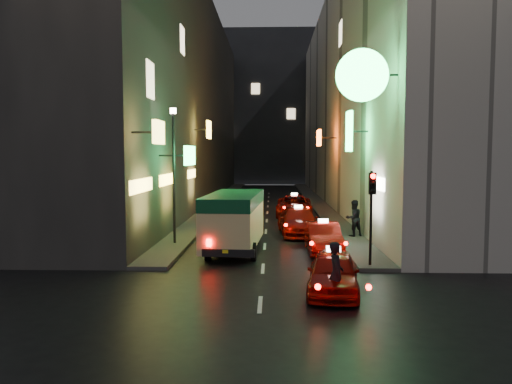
# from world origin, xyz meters

# --- Properties ---
(ground) EXTENTS (120.00, 120.00, 0.00)m
(ground) POSITION_xyz_m (0.00, 0.00, 0.00)
(ground) COLOR black
(ground) RESTS_ON ground
(building_left) EXTENTS (7.55, 52.00, 18.00)m
(building_left) POSITION_xyz_m (-8.00, 33.99, 9.00)
(building_left) COLOR #3B3836
(building_left) RESTS_ON ground
(building_right) EXTENTS (8.30, 52.00, 18.00)m
(building_right) POSITION_xyz_m (8.00, 33.99, 9.00)
(building_right) COLOR #B3AEA4
(building_right) RESTS_ON ground
(building_far) EXTENTS (30.00, 10.00, 22.00)m
(building_far) POSITION_xyz_m (0.00, 66.00, 11.00)
(building_far) COLOR #302F34
(building_far) RESTS_ON ground
(sidewalk_left) EXTENTS (1.50, 52.00, 0.15)m
(sidewalk_left) POSITION_xyz_m (-4.25, 34.00, 0.07)
(sidewalk_left) COLOR #454340
(sidewalk_left) RESTS_ON ground
(sidewalk_right) EXTENTS (1.50, 52.00, 0.15)m
(sidewalk_right) POSITION_xyz_m (4.25, 34.00, 0.07)
(sidewalk_right) COLOR #454340
(sidewalk_right) RESTS_ON ground
(minibus) EXTENTS (2.47, 6.08, 2.56)m
(minibus) POSITION_xyz_m (-1.32, 11.73, 1.62)
(minibus) COLOR #CBBC7F
(minibus) RESTS_ON ground
(taxi_near) EXTENTS (2.51, 4.93, 1.67)m
(taxi_near) POSITION_xyz_m (2.21, 5.23, 0.75)
(taxi_near) COLOR maroon
(taxi_near) RESTS_ON ground
(taxi_second) EXTENTS (2.04, 4.78, 1.68)m
(taxi_second) POSITION_xyz_m (2.57, 11.71, 0.75)
(taxi_second) COLOR maroon
(taxi_second) RESTS_ON ground
(taxi_third) EXTENTS (2.46, 5.29, 1.81)m
(taxi_third) POSITION_xyz_m (1.74, 16.51, 0.82)
(taxi_third) COLOR maroon
(taxi_third) RESTS_ON ground
(taxi_far) EXTENTS (2.40, 5.41, 1.86)m
(taxi_far) POSITION_xyz_m (1.87, 24.43, 0.85)
(taxi_far) COLOR maroon
(taxi_far) RESTS_ON ground
(pedestrian_crossing) EXTENTS (0.45, 0.68, 2.05)m
(pedestrian_crossing) POSITION_xyz_m (2.14, 4.02, 1.02)
(pedestrian_crossing) COLOR black
(pedestrian_crossing) RESTS_ON ground
(pedestrian_sidewalk) EXTENTS (0.91, 0.76, 2.07)m
(pedestrian_sidewalk) POSITION_xyz_m (4.44, 15.18, 1.18)
(pedestrian_sidewalk) COLOR black
(pedestrian_sidewalk) RESTS_ON sidewalk_right
(traffic_light) EXTENTS (0.26, 0.43, 3.50)m
(traffic_light) POSITION_xyz_m (4.00, 8.47, 2.69)
(traffic_light) COLOR black
(traffic_light) RESTS_ON sidewalk_right
(lamp_post) EXTENTS (0.28, 0.28, 6.22)m
(lamp_post) POSITION_xyz_m (-4.20, 13.00, 3.72)
(lamp_post) COLOR black
(lamp_post) RESTS_ON sidewalk_left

